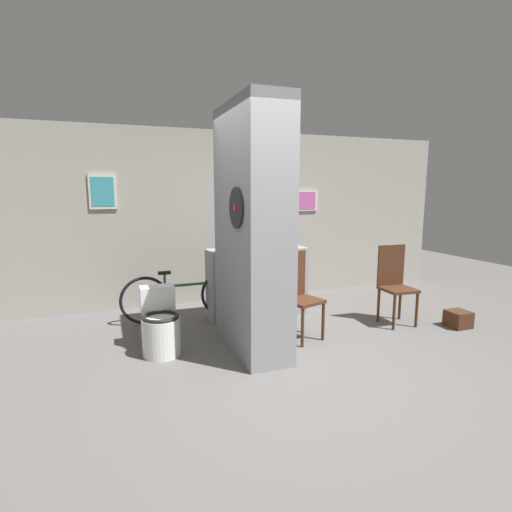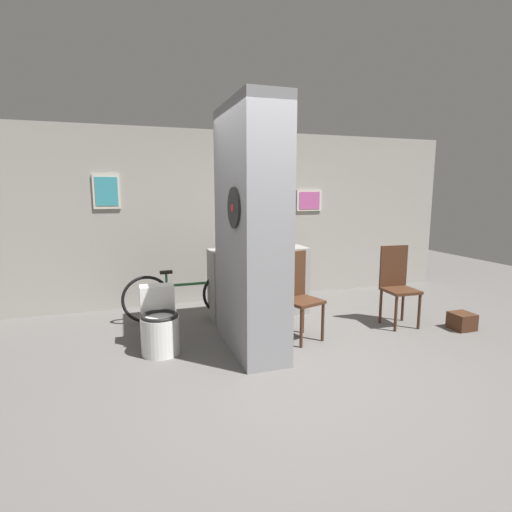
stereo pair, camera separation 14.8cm
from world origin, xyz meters
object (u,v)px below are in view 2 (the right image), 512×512
(bottle_tall, at_px, (256,240))
(chair_near_pillar, at_px, (298,292))
(chair_by_doorway, at_px, (397,282))
(bicycle, at_px, (187,295))
(toilet, at_px, (160,325))

(bottle_tall, bearing_deg, chair_near_pillar, -80.28)
(chair_by_doorway, height_order, bottle_tall, bottle_tall)
(bicycle, xyz_separation_m, bottle_tall, (0.94, -0.10, 0.72))
(bicycle, bearing_deg, toilet, -114.14)
(toilet, height_order, bottle_tall, bottle_tall)
(chair_near_pillar, bearing_deg, toilet, 158.35)
(toilet, distance_m, bicycle, 1.11)
(chair_near_pillar, height_order, chair_by_doorway, same)
(chair_near_pillar, height_order, bicycle, chair_near_pillar)
(toilet, relative_size, chair_near_pillar, 0.67)
(chair_by_doorway, height_order, bicycle, chair_by_doorway)
(toilet, xyz_separation_m, chair_near_pillar, (1.57, -0.10, 0.26))
(bicycle, bearing_deg, chair_by_doorway, -23.00)
(toilet, bearing_deg, bicycle, 65.86)
(bicycle, relative_size, bottle_tall, 5.34)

